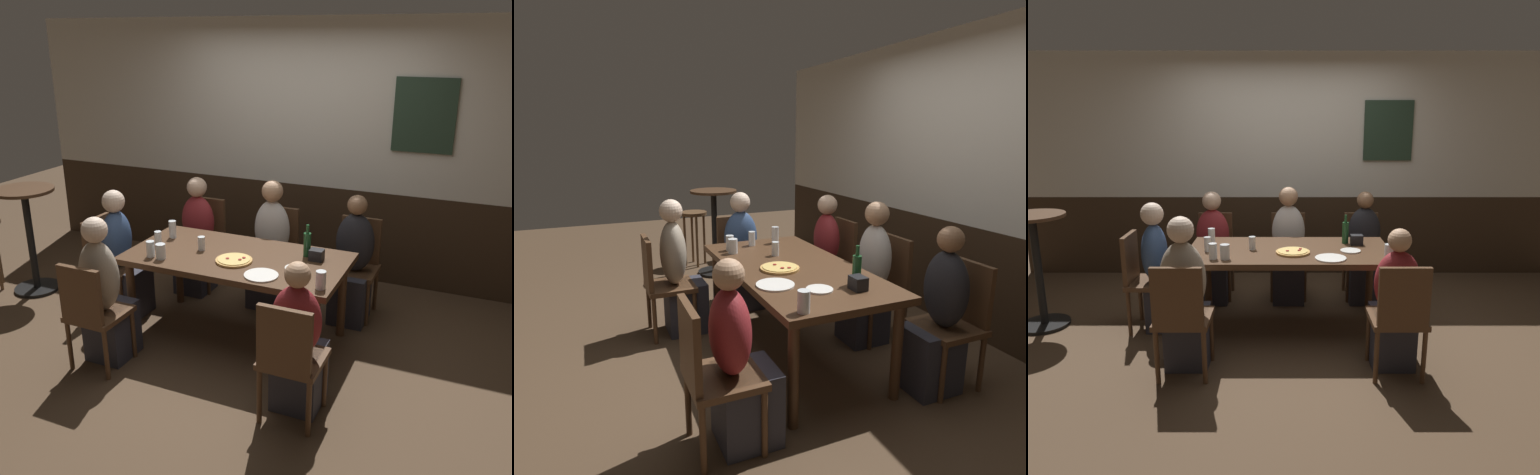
% 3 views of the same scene
% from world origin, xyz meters
% --- Properties ---
extents(ground_plane, '(12.00, 12.00, 0.00)m').
position_xyz_m(ground_plane, '(0.00, 0.00, 0.00)').
color(ground_plane, '#4C3826').
extents(wall_back, '(6.40, 0.13, 2.60)m').
position_xyz_m(wall_back, '(0.01, 1.65, 1.30)').
color(wall_back, '#332316').
rests_on(wall_back, ground_plane).
extents(dining_table, '(1.78, 0.91, 0.74)m').
position_xyz_m(dining_table, '(0.00, 0.00, 0.66)').
color(dining_table, '#472D1C').
rests_on(dining_table, ground_plane).
extents(chair_right_near, '(0.40, 0.40, 0.88)m').
position_xyz_m(chair_right_near, '(0.78, -0.87, 0.50)').
color(chair_right_near, '#513521').
rests_on(chair_right_near, ground_plane).
extents(chair_head_west, '(0.40, 0.40, 0.88)m').
position_xyz_m(chair_head_west, '(-1.31, 0.00, 0.50)').
color(chair_head_west, '#513521').
rests_on(chair_head_west, ground_plane).
extents(chair_left_near, '(0.40, 0.40, 0.88)m').
position_xyz_m(chair_left_near, '(-0.78, -0.87, 0.50)').
color(chair_left_near, '#513521').
rests_on(chair_left_near, ground_plane).
extents(chair_right_far, '(0.40, 0.40, 0.88)m').
position_xyz_m(chair_right_far, '(0.78, 0.87, 0.50)').
color(chair_right_far, '#513521').
rests_on(chair_right_far, ground_plane).
extents(chair_left_far, '(0.40, 0.40, 0.88)m').
position_xyz_m(chair_left_far, '(-0.78, 0.87, 0.50)').
color(chair_left_far, '#513521').
rests_on(chair_left_far, ground_plane).
extents(chair_mid_far, '(0.40, 0.40, 0.88)m').
position_xyz_m(chair_mid_far, '(0.00, 0.87, 0.50)').
color(chair_mid_far, '#513521').
rests_on(chair_mid_far, ground_plane).
extents(person_right_near, '(0.34, 0.37, 1.10)m').
position_xyz_m(person_right_near, '(0.78, -0.71, 0.46)').
color(person_right_near, '#2D2D38').
rests_on(person_right_near, ground_plane).
extents(person_head_west, '(0.37, 0.34, 1.16)m').
position_xyz_m(person_head_west, '(-1.15, 0.00, 0.49)').
color(person_head_west, '#2D2D38').
rests_on(person_head_west, ground_plane).
extents(person_left_near, '(0.34, 0.37, 1.19)m').
position_xyz_m(person_left_near, '(-0.78, -0.71, 0.50)').
color(person_left_near, '#2D2D38').
rests_on(person_left_near, ground_plane).
extents(person_right_far, '(0.34, 0.37, 1.14)m').
position_xyz_m(person_right_far, '(0.78, 0.71, 0.48)').
color(person_right_far, '#2D2D38').
rests_on(person_right_far, ground_plane).
extents(person_left_far, '(0.34, 0.37, 1.14)m').
position_xyz_m(person_left_far, '(-0.78, 0.71, 0.48)').
color(person_left_far, '#2D2D38').
rests_on(person_left_far, ground_plane).
extents(person_mid_far, '(0.34, 0.37, 1.19)m').
position_xyz_m(person_mid_far, '(-0.00, 0.71, 0.50)').
color(person_mid_far, '#2D2D38').
rests_on(person_mid_far, ground_plane).
extents(pizza, '(0.29, 0.29, 0.03)m').
position_xyz_m(pizza, '(0.03, -0.12, 0.75)').
color(pizza, tan).
rests_on(pizza, dining_table).
extents(pint_glass_amber, '(0.06, 0.06, 0.13)m').
position_xyz_m(pint_glass_amber, '(-0.71, -0.06, 0.80)').
color(pint_glass_amber, silver).
rests_on(pint_glass_amber, dining_table).
extents(pint_glass_stout, '(0.07, 0.07, 0.13)m').
position_xyz_m(pint_glass_stout, '(-0.63, -0.29, 0.80)').
color(pint_glass_stout, silver).
rests_on(pint_glass_stout, dining_table).
extents(beer_glass_tall, '(0.06, 0.06, 0.15)m').
position_xyz_m(beer_glass_tall, '(-0.71, 0.17, 0.81)').
color(beer_glass_tall, silver).
rests_on(beer_glass_tall, dining_table).
extents(tumbler_short, '(0.07, 0.07, 0.13)m').
position_xyz_m(tumbler_short, '(0.81, -0.33, 0.80)').
color(tumbler_short, silver).
rests_on(tumbler_short, dining_table).
extents(tumbler_water, '(0.06, 0.06, 0.12)m').
position_xyz_m(tumbler_water, '(-0.33, 0.00, 0.79)').
color(tumbler_water, silver).
rests_on(tumbler_water, dining_table).
extents(beer_glass_half, '(0.08, 0.08, 0.12)m').
position_xyz_m(beer_glass_half, '(-0.53, -0.30, 0.80)').
color(beer_glass_half, silver).
rests_on(beer_glass_half, dining_table).
extents(beer_bottle_green, '(0.06, 0.06, 0.27)m').
position_xyz_m(beer_bottle_green, '(0.52, 0.22, 0.85)').
color(beer_bottle_green, '#194723').
rests_on(beer_bottle_green, dining_table).
extents(plate_white_large, '(0.26, 0.26, 0.01)m').
position_xyz_m(plate_white_large, '(0.34, -0.29, 0.75)').
color(plate_white_large, white).
rests_on(plate_white_large, dining_table).
extents(plate_white_small, '(0.18, 0.18, 0.01)m').
position_xyz_m(plate_white_small, '(0.53, -0.07, 0.75)').
color(plate_white_small, white).
rests_on(plate_white_small, dining_table).
extents(condiment_caddy, '(0.11, 0.09, 0.09)m').
position_xyz_m(condiment_caddy, '(0.62, 0.17, 0.79)').
color(condiment_caddy, black).
rests_on(condiment_caddy, dining_table).
extents(side_bar_table, '(0.56, 0.56, 1.05)m').
position_xyz_m(side_bar_table, '(-2.26, 0.03, 0.62)').
color(side_bar_table, black).
rests_on(side_bar_table, ground_plane).
extents(bar_stool, '(0.34, 0.34, 0.72)m').
position_xyz_m(bar_stool, '(-2.71, -0.12, 0.56)').
color(bar_stool, brown).
rests_on(bar_stool, ground_plane).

